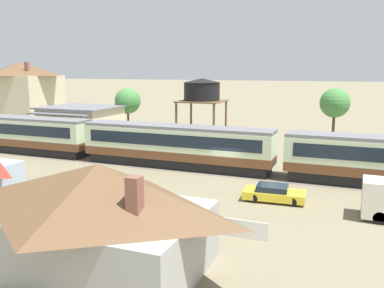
# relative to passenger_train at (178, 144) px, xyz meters

# --- Properties ---
(ground_plane) EXTENTS (600.00, 600.00, 0.00)m
(ground_plane) POSITION_rel_passenger_train_xyz_m (5.10, -1.09, -2.22)
(ground_plane) COLOR #7A7056
(passenger_train) EXTENTS (57.94, 2.99, 4.00)m
(passenger_train) POSITION_rel_passenger_train_xyz_m (0.00, 0.00, 0.00)
(passenger_train) COLOR brown
(passenger_train) RESTS_ON ground_plane
(railway_track) EXTENTS (111.90, 3.60, 0.04)m
(railway_track) POSITION_rel_passenger_train_xyz_m (-9.33, 0.00, -2.21)
(railway_track) COLOR #665B51
(railway_track) RESTS_ON ground_plane
(station_building) EXTENTS (9.75, 9.58, 4.25)m
(station_building) POSITION_rel_passenger_train_xyz_m (-19.07, 10.77, -0.07)
(station_building) COLOR beige
(station_building) RESTS_ON ground_plane
(station_house_brown_roof) EXTENTS (12.19, 9.46, 10.35)m
(station_house_brown_roof) POSITION_rel_passenger_train_xyz_m (-37.85, 19.67, 3.10)
(station_house_brown_roof) COLOR beige
(station_house_brown_roof) RESTS_ON ground_plane
(water_tower) EXTENTS (5.24, 5.24, 8.11)m
(water_tower) POSITION_rel_passenger_train_xyz_m (-2.12, 11.98, 4.35)
(water_tower) COLOR brown
(water_tower) RESTS_ON ground_plane
(cottage_brown_roof) EXTENTS (10.19, 7.03, 5.00)m
(cottage_brown_roof) POSITION_rel_passenger_train_xyz_m (4.60, -19.55, 0.38)
(cottage_brown_roof) COLOR #9E9E99
(cottage_brown_roof) RESTS_ON ground_plane
(picket_fence_front) EXTENTS (37.66, 0.06, 1.05)m
(picket_fence_front) POSITION_rel_passenger_train_xyz_m (-7.51, -13.82, -1.70)
(picket_fence_front) COLOR white
(picket_fence_front) RESTS_ON ground_plane
(parked_car_yellow) EXTENTS (4.39, 2.19, 1.15)m
(parked_car_yellow) POSITION_rel_passenger_train_xyz_m (10.27, -6.69, -1.66)
(parked_car_yellow) COLOR yellow
(parked_car_yellow) RESTS_ON ground_plane
(yard_tree_0) EXTENTS (3.66, 3.66, 6.57)m
(yard_tree_0) POSITION_rel_passenger_train_xyz_m (-14.89, 15.98, 2.50)
(yard_tree_0) COLOR #4C3823
(yard_tree_0) RESTS_ON ground_plane
(yard_tree_1) EXTENTS (3.71, 3.71, 6.87)m
(yard_tree_1) POSITION_rel_passenger_train_xyz_m (12.86, 19.60, 2.77)
(yard_tree_1) COLOR #4C3823
(yard_tree_1) RESTS_ON ground_plane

